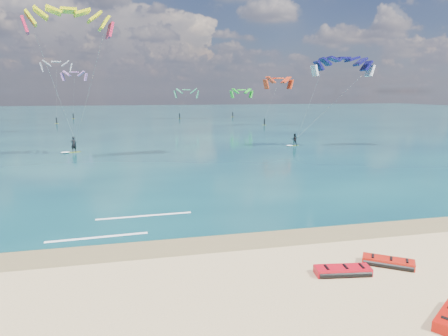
# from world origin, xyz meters

# --- Properties ---
(ground) EXTENTS (320.00, 320.00, 0.00)m
(ground) POSITION_xyz_m (0.00, 40.00, 0.00)
(ground) COLOR tan
(ground) RESTS_ON ground
(wet_sand_strip) EXTENTS (320.00, 2.40, 0.01)m
(wet_sand_strip) POSITION_xyz_m (0.00, 3.00, 0.00)
(wet_sand_strip) COLOR brown
(wet_sand_strip) RESTS_ON ground
(sea) EXTENTS (320.00, 200.00, 0.04)m
(sea) POSITION_xyz_m (0.00, 104.00, 0.02)
(sea) COLOR #0A2A39
(sea) RESTS_ON ground
(packed_kite_left) EXTENTS (2.57, 1.38, 0.38)m
(packed_kite_left) POSITION_xyz_m (6.25, -1.51, 0.00)
(packed_kite_left) COLOR red
(packed_kite_left) RESTS_ON ground
(packed_kite_mid) EXTENTS (2.45, 2.15, 0.37)m
(packed_kite_mid) POSITION_xyz_m (8.59, -1.17, 0.00)
(packed_kite_mid) COLOR red
(packed_kite_mid) RESTS_ON ground
(kitesurfer_main) EXTENTS (8.80, 10.63, 16.68)m
(kitesurfer_main) POSITION_xyz_m (-8.14, 31.37, 8.57)
(kitesurfer_main) COLOR #BBC617
(kitesurfer_main) RESTS_ON sea
(kitesurfer_far) EXTENTS (10.62, 6.58, 12.87)m
(kitesurfer_far) POSITION_xyz_m (21.80, 32.89, 6.64)
(kitesurfer_far) COLOR #A3CF1F
(kitesurfer_far) RESTS_ON sea
(shoreline_foam) EXTENTS (7.77, 3.58, 0.01)m
(shoreline_foam) POSITION_xyz_m (-2.55, 6.63, 0.04)
(shoreline_foam) COLOR white
(shoreline_foam) RESTS_ON ground
(distant_kites) EXTENTS (72.12, 36.89, 14.67)m
(distant_kites) POSITION_xyz_m (-9.23, 82.07, 5.75)
(distant_kites) COLOR #399D6D
(distant_kites) RESTS_ON ground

